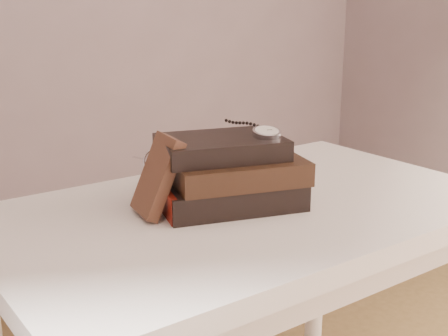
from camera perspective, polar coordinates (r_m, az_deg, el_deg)
table at (r=1.20m, az=2.21°, el=-7.58°), size 1.00×0.60×0.75m
book_stack at (r=1.14m, az=0.48°, el=-0.54°), size 0.31×0.26×0.13m
journal at (r=1.09m, az=-6.40°, el=-0.77°), size 0.09×0.10×0.15m
pocket_watch at (r=1.14m, az=3.95°, el=3.48°), size 0.07×0.16×0.02m
eyeglasses at (r=1.20m, az=-5.25°, el=0.82°), size 0.14×0.16×0.05m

